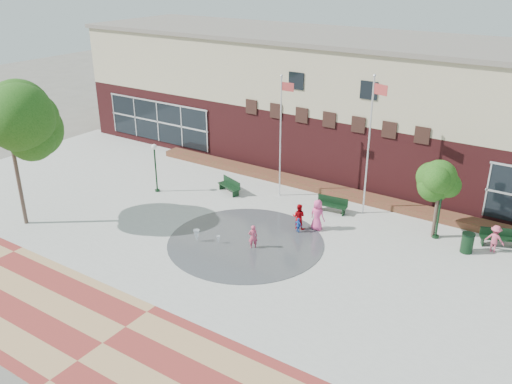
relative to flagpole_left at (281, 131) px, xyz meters
The scene contains 23 objects.
ground 10.51m from the flagpole_left, 79.54° to the right, with size 120.00×120.00×0.00m, color #666056.
plaza_concrete 7.14m from the flagpole_left, 72.21° to the right, with size 46.00×18.00×0.01m, color #A8A8A0.
paver_band 17.06m from the flagpole_left, 83.96° to the right, with size 46.00×6.00×0.01m, color maroon.
splash_pad 7.93m from the flagpole_left, 74.84° to the right, with size 8.40×8.40×0.01m, color #383A3D.
library_building 8.26m from the flagpole_left, 77.85° to the left, with size 44.40×10.40×9.20m.
flower_bed 5.15m from the flagpole_left, 51.54° to the left, with size 26.00×1.20×0.40m, color maroon.
flagpole_left is the anchor object (origin of this frame).
flagpole_right 5.58m from the flagpole_left, ahead, with size 0.99×0.38×8.31m.
lamp_left 8.37m from the flagpole_left, 151.21° to the right, with size 0.34×0.34×3.26m.
lamp_right 10.27m from the flagpole_left, ahead, with size 0.40×0.40×3.79m.
bench_left 5.22m from the flagpole_left, 153.89° to the right, with size 1.94×1.14×0.94m.
bench_mid 5.60m from the flagpole_left, ahead, with size 1.94×0.72×0.95m.
bench_right 13.73m from the flagpole_left, ahead, with size 2.00×1.22×0.97m.
trash_can 12.49m from the flagpole_left, ahead, with size 0.67×0.67×1.09m.
tree_big_left 15.39m from the flagpole_left, 131.30° to the right, with size 5.02×5.02×8.02m.
tree_mid 9.97m from the flagpole_left, ahead, with size 2.64×2.64×4.45m.
water_jet_a 8.95m from the flagpole_left, 93.58° to the right, with size 0.35×0.35×0.68m, color white.
water_jet_b 8.55m from the flagpole_left, 85.27° to the right, with size 0.20×0.20×0.44m, color white.
child_splash 8.01m from the flagpole_left, 70.26° to the right, with size 0.49×0.32×1.34m, color #C94261.
adult_red 5.95m from the flagpole_left, 46.21° to the right, with size 0.74×0.58×1.52m, color #AD050C.
adult_pink 6.17m from the flagpole_left, 35.00° to the right, with size 0.88×0.57×1.81m, color #EC498E.
child_blue 6.50m from the flagpole_left, 47.56° to the right, with size 0.52×0.22×0.90m, color blue.
person_bench 13.50m from the flagpole_left, ahead, with size 0.97×0.56×1.50m, color #CD4D6A.
Camera 1 is at (14.66, -18.07, 13.99)m, focal length 38.00 mm.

